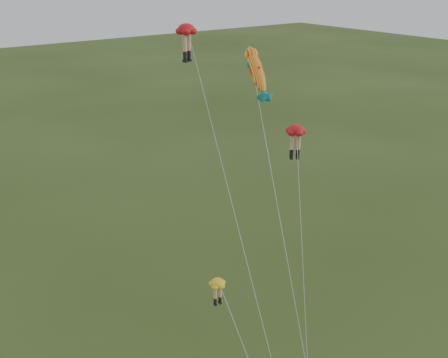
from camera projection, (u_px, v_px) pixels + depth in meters
legs_kite_red_high at (188, 37)px, 33.33m from camera, size 3.61×14.23×19.72m
legs_kite_red_mid at (296, 136)px, 31.96m from camera, size 4.24×6.53×13.92m
legs_kite_yellow at (220, 292)px, 26.74m from camera, size 1.07×5.95×7.82m
fish_kite at (256, 71)px, 30.23m from camera, size 3.68×10.73×18.95m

